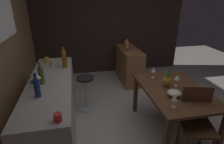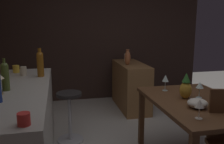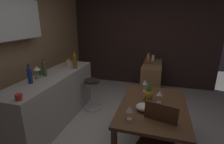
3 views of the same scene
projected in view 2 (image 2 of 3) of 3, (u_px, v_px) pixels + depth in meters
name	position (u px, v px, depth m)	size (l,w,h in m)	color
wall_side_right	(93.00, 34.00, 4.84)	(0.10, 4.40, 2.60)	#33231E
dining_table	(197.00, 109.00, 2.54)	(1.30, 0.88, 0.74)	#56351E
kitchen_counter	(20.00, 131.00, 2.48)	(2.10, 0.60, 0.90)	#B2ADA3
sideboard_cabinet	(131.00, 86.00, 4.43)	(1.10, 0.44, 0.82)	olive
bar_stool	(70.00, 116.00, 3.16)	(0.34, 0.34, 0.66)	#262323
wine_glass_left	(200.00, 86.00, 2.60)	(0.08, 0.08, 0.17)	silver
wine_glass_right	(165.00, 79.00, 2.88)	(0.08, 0.08, 0.19)	silver
wine_glass_center	(200.00, 104.00, 2.03)	(0.08, 0.08, 0.17)	silver
pineapple_centerpiece	(186.00, 88.00, 2.58)	(0.13, 0.13, 0.28)	gold
fruit_bowl	(198.00, 103.00, 2.31)	(0.19, 0.19, 0.09)	beige
wine_bottle_olive	(5.00, 75.00, 2.29)	(0.07, 0.07, 0.31)	#475623
wine_bottle_amber	(40.00, 63.00, 2.89)	(0.08, 0.08, 0.34)	#8C5114
cup_mustard	(16.00, 69.00, 3.14)	(0.12, 0.08, 0.09)	gold
cup_cream	(24.00, 71.00, 2.96)	(0.11, 0.07, 0.11)	beige
cup_red	(24.00, 119.00, 1.53)	(0.12, 0.08, 0.08)	red
pillar_candle_tall	(126.00, 57.00, 4.60)	(0.07, 0.07, 0.16)	white
vase_copper	(128.00, 58.00, 4.18)	(0.10, 0.10, 0.27)	#B26038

